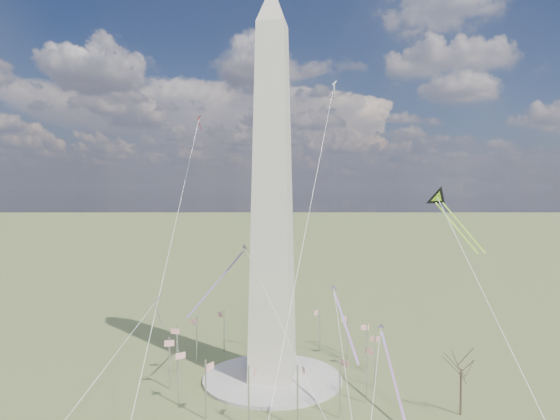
# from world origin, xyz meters

# --- Properties ---
(ground) EXTENTS (2000.00, 2000.00, 0.00)m
(ground) POSITION_xyz_m (0.00, 0.00, 0.00)
(ground) COLOR #516030
(ground) RESTS_ON ground
(plaza) EXTENTS (36.00, 36.00, 0.80)m
(plaza) POSITION_xyz_m (0.00, 0.00, 0.40)
(plaza) COLOR #B1AAA2
(plaza) RESTS_ON ground
(washington_monument) EXTENTS (15.56, 15.56, 100.00)m
(washington_monument) POSITION_xyz_m (0.00, 0.00, 47.95)
(washington_monument) COLOR #BDB39E
(washington_monument) RESTS_ON plaza
(flagpole_ring) EXTENTS (54.40, 54.40, 13.00)m
(flagpole_ring) POSITION_xyz_m (-0.00, -0.00, 7.27)
(flagpole_ring) COLOR silver
(flagpole_ring) RESTS_ON ground
(tree_near) EXTENTS (8.74, 8.74, 15.29)m
(tree_near) POSITION_xyz_m (44.42, -12.24, 10.91)
(tree_near) COLOR #4F3730
(tree_near) RESTS_ON ground
(kite_delta_black) EXTENTS (12.86, 18.50, 15.52)m
(kite_delta_black) POSITION_xyz_m (42.30, 8.72, 46.37)
(kite_delta_black) COLOR black
(kite_delta_black) RESTS_ON ground
(kite_diamond_purple) EXTENTS (1.88, 2.97, 9.21)m
(kite_diamond_purple) POSITION_xyz_m (-34.84, 7.74, 17.04)
(kite_diamond_purple) COLOR #3D1769
(kite_diamond_purple) RESTS_ON ground
(kite_streamer_left) EXTENTS (7.83, 18.81, 13.46)m
(kite_streamer_left) POSITION_xyz_m (18.20, -8.54, 20.33)
(kite_streamer_left) COLOR #E74024
(kite_streamer_left) RESTS_ON ground
(kite_streamer_mid) EXTENTS (10.52, 21.50, 15.75)m
(kite_streamer_mid) POSITION_xyz_m (-12.48, 0.95, 28.16)
(kite_streamer_mid) COLOR #E74024
(kite_streamer_mid) RESTS_ON ground
(kite_streamer_right) EXTENTS (6.00, 21.86, 15.18)m
(kite_streamer_right) POSITION_xyz_m (29.05, -7.52, 10.27)
(kite_streamer_right) COLOR #E74024
(kite_streamer_right) RESTS_ON ground
(kite_small_red) EXTENTS (1.25, 2.09, 4.90)m
(kite_small_red) POSITION_xyz_m (-33.50, 40.66, 73.57)
(kite_small_red) COLOR red
(kite_small_red) RESTS_ON ground
(kite_small_white) EXTENTS (1.90, 1.69, 5.13)m
(kite_small_white) POSITION_xyz_m (13.05, 38.20, 83.15)
(kite_small_white) COLOR white
(kite_small_white) RESTS_ON ground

